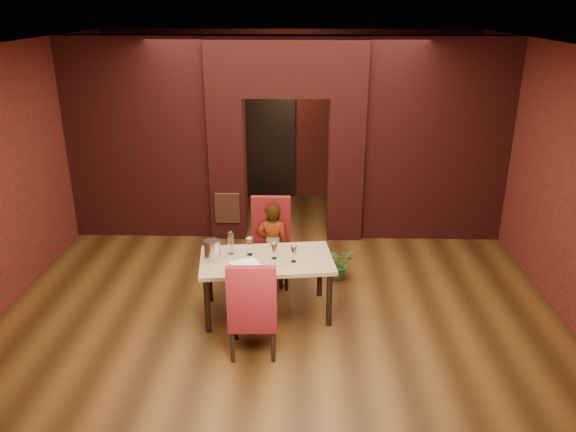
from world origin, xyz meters
The scene contains 25 objects.
floor centered at (0.00, 0.00, 0.00)m, with size 8.00×8.00×0.00m, color #4C2F13.
ceiling centered at (0.00, 0.00, 3.20)m, with size 7.00×8.00×0.04m, color silver.
wall_back centered at (0.00, 4.00, 1.60)m, with size 7.00×0.04×3.20m, color maroon.
wall_front centered at (0.00, -4.00, 1.60)m, with size 7.00×0.04×3.20m, color maroon.
wall_left centered at (-3.50, 0.00, 1.60)m, with size 0.04×8.00×3.20m, color maroon.
wall_right centered at (3.50, 0.00, 1.60)m, with size 0.04×8.00×3.20m, color maroon.
pillar_left centered at (-0.95, 2.00, 1.15)m, with size 0.55×0.55×2.30m, color maroon.
pillar_right centered at (0.95, 2.00, 1.15)m, with size 0.55×0.55×2.30m, color maroon.
lintel centered at (0.00, 2.00, 2.75)m, with size 2.45×0.55×0.90m, color maroon.
wing_wall_left centered at (-2.36, 2.00, 1.60)m, with size 2.27×0.35×3.20m, color maroon.
wing_wall_right centered at (2.36, 2.00, 1.60)m, with size 2.27×0.35×3.20m, color maroon.
vent_panel centered at (-0.95, 1.71, 0.55)m, with size 0.40×0.03×0.50m, color #A65030.
rear_door centered at (-0.40, 3.94, 1.05)m, with size 0.90×0.08×2.10m, color black.
rear_door_frame centered at (-0.40, 3.90, 1.05)m, with size 1.02×0.04×2.22m, color black.
dining_table centered at (-0.16, -0.58, 0.38)m, with size 1.60×0.90×0.75m, color tan.
chair_far centered at (-0.17, 0.23, 0.59)m, with size 0.54×0.54×1.19m, color maroon.
chair_near centered at (-0.26, -1.40, 0.57)m, with size 0.52×0.52×1.15m, color maroon.
person_seated centered at (-0.13, 0.11, 0.60)m, with size 0.44×0.29×1.20m, color white.
wine_glass_a centered at (-0.38, -0.48, 0.86)m, with size 0.09×0.09×0.22m, color white, non-canonical shape.
wine_glass_b centered at (-0.07, -0.58, 0.85)m, with size 0.08×0.08×0.20m, color white, non-canonical shape.
wine_glass_c centered at (0.17, -0.66, 0.86)m, with size 0.09×0.09×0.21m, color white, non-canonical shape.
tasting_sheet centered at (-0.41, -0.73, 0.75)m, with size 0.31×0.23×0.00m, color white.
wine_bucket centered at (-0.82, -0.61, 0.87)m, with size 0.20×0.20×0.24m, color silver.
water_bottle centered at (-0.61, -0.45, 0.90)m, with size 0.07×0.07×0.30m, color silver.
potted_plant centered at (0.78, 0.40, 0.22)m, with size 0.40×0.35×0.45m, color #356A27.
Camera 1 is at (0.28, -6.75, 3.69)m, focal length 35.00 mm.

